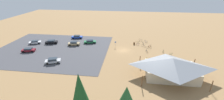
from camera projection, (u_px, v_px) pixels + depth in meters
name	position (u px, v px, depth m)	size (l,w,h in m)	color
ground	(123.00, 50.00, 52.08)	(160.00, 160.00, 0.00)	#937047
parking_lot_asphalt	(53.00, 49.00, 53.20)	(39.16, 30.36, 0.05)	#424247
bike_pavilion	(172.00, 66.00, 36.29)	(15.05, 10.26, 5.14)	beige
trash_bin	(134.00, 43.00, 56.91)	(0.60, 0.60, 0.90)	brown
lot_sign	(115.00, 43.00, 54.35)	(0.56, 0.08, 2.20)	#99999E
pine_midwest	(80.00, 89.00, 24.59)	(2.87, 2.87, 8.49)	brown
pine_west	(127.00, 95.00, 24.61)	(2.79, 2.79, 6.30)	brown
bicycle_green_yard_front	(171.00, 54.00, 48.36)	(1.36, 1.22, 0.84)	black
bicycle_purple_near_porch	(138.00, 44.00, 56.21)	(1.19, 1.41, 0.87)	black
bicycle_orange_trailside	(149.00, 47.00, 53.44)	(1.70, 0.48, 0.85)	black
bicycle_white_near_sign	(144.00, 46.00, 55.01)	(1.54, 0.97, 0.80)	black
bicycle_black_mid_cluster	(141.00, 40.00, 60.47)	(1.39, 1.26, 0.85)	black
bicycle_silver_lone_east	(147.00, 51.00, 50.45)	(0.65, 1.69, 0.90)	black
bicycle_red_lone_west	(150.00, 46.00, 54.87)	(1.30, 1.09, 0.80)	black
bicycle_yellow_yard_center	(138.00, 42.00, 58.21)	(1.65, 0.60, 0.91)	black
bicycle_blue_back_row	(146.00, 42.00, 58.83)	(1.12, 1.52, 0.90)	black
bicycle_teal_edge_south	(143.00, 43.00, 57.13)	(0.48, 1.73, 0.77)	black
bicycle_green_yard_right	(163.00, 51.00, 50.58)	(0.66, 1.68, 0.83)	black
car_black_second_row	(51.00, 42.00, 57.55)	(4.76, 2.80, 1.42)	black
car_maroon_aisle_side	(28.00, 50.00, 50.78)	(4.49, 2.57, 1.28)	maroon
car_blue_near_entry	(77.00, 37.00, 63.14)	(4.67, 2.40, 1.33)	#1E42B2
car_white_front_row	(35.00, 42.00, 57.54)	(4.57, 3.16, 1.26)	white
car_green_far_end	(90.00, 41.00, 58.07)	(4.93, 2.79, 1.32)	#1E6B3D
car_tan_mid_lot	(74.00, 43.00, 56.05)	(4.50, 2.39, 1.47)	tan
car_silver_by_curb	(53.00, 61.00, 43.60)	(4.70, 3.21, 1.44)	#BCBCC1
visitor_near_lot	(146.00, 60.00, 43.90)	(0.40, 0.38, 1.68)	#2D3347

